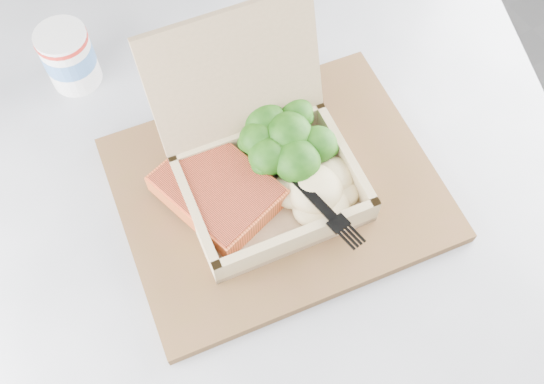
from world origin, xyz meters
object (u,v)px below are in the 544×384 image
cafe_table (268,252)px  paper_cup (68,56)px  serving_tray (277,189)px  takeout_container (260,154)px

cafe_table → paper_cup: size_ratio=11.78×
cafe_table → paper_cup: bearing=116.0°
serving_tray → paper_cup: paper_cup is taller
cafe_table → paper_cup: 0.39m
cafe_table → serving_tray: 0.19m
paper_cup → takeout_container: bearing=-62.0°
serving_tray → takeout_container: size_ratio=1.62×
cafe_table → takeout_container: (0.00, 0.02, 0.25)m
serving_tray → paper_cup: 0.32m
paper_cup → cafe_table: bearing=-64.0°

